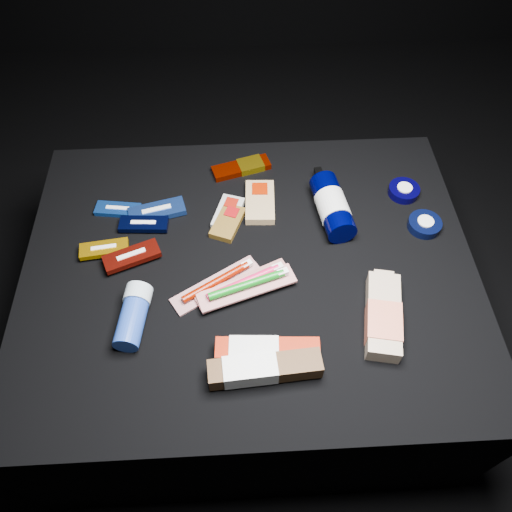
{
  "coord_description": "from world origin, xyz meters",
  "views": [
    {
      "loc": [
        -0.02,
        -0.62,
        1.29
      ],
      "look_at": [
        0.01,
        0.01,
        0.42
      ],
      "focal_mm": 35.0,
      "sensor_mm": 36.0,
      "label": 1
    }
  ],
  "objects_px": {
    "lotion_bottle": "(332,206)",
    "toothpaste_carton_red": "(263,351)",
    "deodorant_stick": "(133,315)",
    "bodywash_bottle": "(383,317)"
  },
  "relations": [
    {
      "from": "lotion_bottle",
      "to": "bodywash_bottle",
      "type": "xyz_separation_m",
      "value": [
        0.06,
        -0.28,
        -0.01
      ]
    },
    {
      "from": "lotion_bottle",
      "to": "toothpaste_carton_red",
      "type": "height_order",
      "value": "lotion_bottle"
    },
    {
      "from": "toothpaste_carton_red",
      "to": "deodorant_stick",
      "type": "bearing_deg",
      "value": 164.25
    },
    {
      "from": "bodywash_bottle",
      "to": "deodorant_stick",
      "type": "bearing_deg",
      "value": -171.96
    },
    {
      "from": "lotion_bottle",
      "to": "toothpaste_carton_red",
      "type": "bearing_deg",
      "value": -125.7
    },
    {
      "from": "lotion_bottle",
      "to": "toothpaste_carton_red",
      "type": "xyz_separation_m",
      "value": [
        -0.18,
        -0.34,
        -0.02
      ]
    },
    {
      "from": "toothpaste_carton_red",
      "to": "bodywash_bottle",
      "type": "bearing_deg",
      "value": 16.96
    },
    {
      "from": "deodorant_stick",
      "to": "lotion_bottle",
      "type": "bearing_deg",
      "value": 38.42
    },
    {
      "from": "lotion_bottle",
      "to": "deodorant_stick",
      "type": "distance_m",
      "value": 0.5
    },
    {
      "from": "deodorant_stick",
      "to": "toothpaste_carton_red",
      "type": "distance_m",
      "value": 0.26
    }
  ]
}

